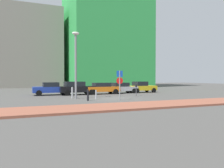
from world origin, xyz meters
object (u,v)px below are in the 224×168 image
at_px(street_lamp, 76,59).
at_px(traffic_bollard_mid, 72,93).
at_px(parked_car_orange, 102,88).
at_px(parked_car_silver, 122,88).
at_px(parking_sign_post, 120,81).
at_px(parked_car_yellow, 142,87).
at_px(traffic_bollard_far, 96,95).
at_px(traffic_bollard_near, 88,95).
at_px(parked_car_black, 77,88).
at_px(parked_car_blue, 51,89).
at_px(parking_meter, 136,88).

xyz_separation_m(street_lamp, traffic_bollard_mid, (-0.19, 0.73, -3.28)).
relative_size(parked_car_orange, street_lamp, 0.66).
relative_size(parked_car_orange, parked_car_silver, 1.05).
xyz_separation_m(parked_car_orange, parking_sign_post, (-1.14, -7.77, 0.94)).
height_order(parked_car_yellow, parking_sign_post, parking_sign_post).
bearing_deg(traffic_bollard_far, parking_sign_post, -40.55).
distance_m(parked_car_yellow, parking_sign_post, 11.19).
relative_size(traffic_bollard_near, traffic_bollard_far, 1.13).
bearing_deg(traffic_bollard_near, parking_sign_post, -8.05).
bearing_deg(traffic_bollard_far, parked_car_silver, 49.41).
bearing_deg(street_lamp, parking_sign_post, -40.02).
bearing_deg(parked_car_black, parked_car_blue, 166.25).
distance_m(parking_sign_post, traffic_bollard_far, 2.64).
bearing_deg(parked_car_orange, parking_meter, -64.00).
relative_size(parked_car_orange, traffic_bollard_far, 4.89).
height_order(parking_sign_post, parking_meter, parking_sign_post).
xyz_separation_m(parked_car_silver, traffic_bollard_far, (-5.82, -6.79, -0.31)).
bearing_deg(parked_car_orange, parked_car_silver, 10.32).
xyz_separation_m(parked_car_black, street_lamp, (-1.26, -4.95, 3.01)).
xyz_separation_m(parked_car_orange, parking_meter, (2.28, -4.66, 0.12)).
relative_size(street_lamp, traffic_bollard_far, 7.45).
distance_m(parked_car_orange, traffic_bollard_far, 6.91).
bearing_deg(traffic_bollard_far, traffic_bollard_mid, 131.21).
height_order(parked_car_orange, traffic_bollard_near, parked_car_orange).
bearing_deg(traffic_bollard_mid, street_lamp, -75.46).
bearing_deg(street_lamp, traffic_bollard_mid, 104.54).
relative_size(parked_car_silver, traffic_bollard_far, 4.64).
relative_size(parked_car_black, parking_meter, 3.32).
xyz_separation_m(parked_car_yellow, traffic_bollard_near, (-10.09, -8.09, -0.27)).
height_order(parked_car_blue, traffic_bollard_far, parked_car_blue).
xyz_separation_m(parking_meter, street_lamp, (-6.78, -0.27, 2.97)).
height_order(parked_car_black, parked_car_yellow, parked_car_black).
relative_size(parked_car_yellow, traffic_bollard_far, 4.70).
xyz_separation_m(parked_car_yellow, traffic_bollard_far, (-8.98, -6.99, -0.33)).
relative_size(parked_car_blue, parked_car_yellow, 1.04).
bearing_deg(parking_sign_post, parked_car_blue, 120.43).
height_order(parking_meter, traffic_bollard_mid, parking_meter).
bearing_deg(traffic_bollard_far, parking_meter, 17.15).
bearing_deg(parked_car_black, traffic_bollard_mid, -108.89).
bearing_deg(parked_car_yellow, traffic_bollard_near, -141.28).
bearing_deg(parked_car_yellow, street_lamp, -151.85).
xyz_separation_m(parked_car_silver, parking_sign_post, (-4.06, -8.30, 0.95)).
distance_m(parked_car_silver, traffic_bollard_near, 10.51).
bearing_deg(traffic_bollard_mid, traffic_bollard_far, -48.79).
relative_size(parked_car_orange, parking_meter, 3.22).
bearing_deg(parked_car_silver, parked_car_blue, 178.81).
distance_m(parked_car_black, traffic_bollard_near, 7.43).
distance_m(street_lamp, traffic_bollard_mid, 3.37).
distance_m(parked_car_black, parking_sign_post, 8.12).
xyz_separation_m(traffic_bollard_near, traffic_bollard_far, (1.11, 1.10, -0.06)).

